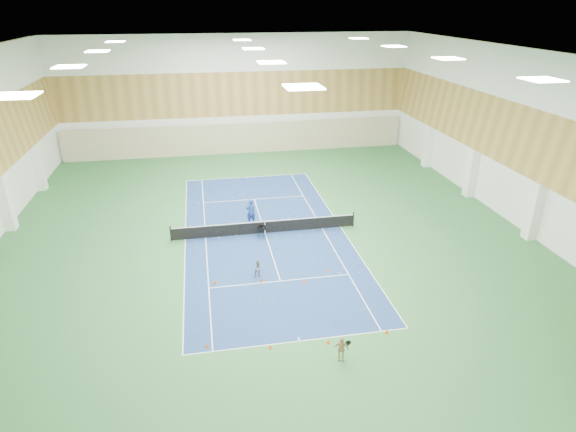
{
  "coord_description": "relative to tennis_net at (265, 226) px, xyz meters",
  "views": [
    {
      "loc": [
        -3.91,
        -29.97,
        14.86
      ],
      "look_at": [
        1.31,
        -1.77,
        2.0
      ],
      "focal_mm": 30.0,
      "sensor_mm": 36.0,
      "label": 1
    }
  ],
  "objects": [
    {
      "name": "ground",
      "position": [
        0.0,
        0.0,
        -0.55
      ],
      "size": [
        40.0,
        40.0,
        0.0
      ],
      "primitive_type": "plane",
      "color": "#2B6633",
      "rests_on": "ground"
    },
    {
      "name": "room_shell",
      "position": [
        0.0,
        0.0,
        5.45
      ],
      "size": [
        36.0,
        40.0,
        12.0
      ],
      "primitive_type": null,
      "color": "white",
      "rests_on": "ground"
    },
    {
      "name": "wood_cladding",
      "position": [
        0.0,
        0.0,
        7.45
      ],
      "size": [
        36.0,
        40.0,
        8.0
      ],
      "primitive_type": null,
      "color": "#AE8440",
      "rests_on": "room_shell"
    },
    {
      "name": "ceiling_light_grid",
      "position": [
        0.0,
        0.0,
        11.37
      ],
      "size": [
        21.4,
        25.4,
        0.06
      ],
      "primitive_type": null,
      "color": "white",
      "rests_on": "room_shell"
    },
    {
      "name": "court_surface",
      "position": [
        0.0,
        0.0,
        -0.55
      ],
      "size": [
        10.97,
        23.77,
        0.01
      ],
      "primitive_type": "cube",
      "color": "navy",
      "rests_on": "ground"
    },
    {
      "name": "tennis_balls_scatter",
      "position": [
        0.0,
        0.0,
        -0.5
      ],
      "size": [
        10.57,
        22.77,
        0.07
      ],
      "primitive_type": null,
      "color": "#CFDE25",
      "rests_on": "ground"
    },
    {
      "name": "tennis_net",
      "position": [
        0.0,
        0.0,
        0.0
      ],
      "size": [
        12.8,
        0.1,
        1.1
      ],
      "primitive_type": null,
      "color": "black",
      "rests_on": "ground"
    },
    {
      "name": "back_curtain",
      "position": [
        0.0,
        19.75,
        1.05
      ],
      "size": [
        35.4,
        0.16,
        3.2
      ],
      "primitive_type": "cube",
      "color": "#C6B793",
      "rests_on": "ground"
    },
    {
      "name": "coach",
      "position": [
        -0.77,
        1.78,
        0.41
      ],
      "size": [
        0.8,
        0.65,
        1.92
      ],
      "primitive_type": "imported",
      "rotation": [
        0.0,
        0.0,
        3.44
      ],
      "color": "navy",
      "rests_on": "ground"
    },
    {
      "name": "child_court",
      "position": [
        -1.17,
        -5.66,
        0.04
      ],
      "size": [
        0.64,
        0.54,
        1.17
      ],
      "primitive_type": "imported",
      "rotation": [
        0.0,
        0.0,
        0.19
      ],
      "color": "gray",
      "rests_on": "ground"
    },
    {
      "name": "child_apron",
      "position": [
        1.57,
        -13.46,
        0.05
      ],
      "size": [
        0.76,
        0.48,
        1.21
      ],
      "primitive_type": "imported",
      "rotation": [
        0.0,
        0.0,
        -0.27
      ],
      "color": "tan",
      "rests_on": "ground"
    },
    {
      "name": "ball_cart",
      "position": [
        -0.31,
        -0.6,
        -0.12
      ],
      "size": [
        0.66,
        0.66,
        0.86
      ],
      "primitive_type": null,
      "rotation": [
        0.0,
        0.0,
        -0.42
      ],
      "color": "black",
      "rests_on": "ground"
    },
    {
      "name": "cone_svc_a",
      "position": [
        -3.72,
        -5.97,
        -0.42
      ],
      "size": [
        0.23,
        0.23,
        0.25
      ],
      "primitive_type": "cone",
      "color": "#D93F0B",
      "rests_on": "ground"
    },
    {
      "name": "cone_svc_b",
      "position": [
        -1.04,
        -6.23,
        -0.43
      ],
      "size": [
        0.21,
        0.21,
        0.23
      ],
      "primitive_type": "cone",
      "color": "#E7440C",
      "rests_on": "ground"
    },
    {
      "name": "cone_svc_c",
      "position": [
        1.33,
        -6.75,
        -0.45
      ],
      "size": [
        0.19,
        0.19,
        0.21
      ],
      "primitive_type": "cone",
      "color": "#FF5E0D",
      "rests_on": "ground"
    },
    {
      "name": "cone_svc_d",
      "position": [
        2.99,
        -5.85,
        -0.45
      ],
      "size": [
        0.18,
        0.18,
        0.2
      ],
      "primitive_type": "cone",
      "color": "#E35E0B",
      "rests_on": "ground"
    },
    {
      "name": "cone_base_a",
      "position": [
        -4.36,
        -11.53,
        -0.45
      ],
      "size": [
        0.19,
        0.19,
        0.2
      ],
      "primitive_type": "cone",
      "color": "#DA4D0B",
      "rests_on": "ground"
    },
    {
      "name": "cone_base_b",
      "position": [
        -1.45,
        -12.11,
        -0.45
      ],
      "size": [
        0.18,
        0.18,
        0.2
      ],
      "primitive_type": "cone",
      "color": "#FF530D",
      "rests_on": "ground"
    },
    {
      "name": "cone_base_c",
      "position": [
        1.31,
        -12.27,
        -0.44
      ],
      "size": [
        0.2,
        0.2,
        0.22
      ],
      "primitive_type": "cone",
      "color": "#FF5D0D",
      "rests_on": "ground"
    },
    {
      "name": "cone_base_d",
      "position": [
        4.3,
        -12.05,
        -0.44
      ],
      "size": [
        0.21,
        0.21,
        0.23
      ],
      "primitive_type": "cone",
      "color": "#F74B0D",
      "rests_on": "ground"
    }
  ]
}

